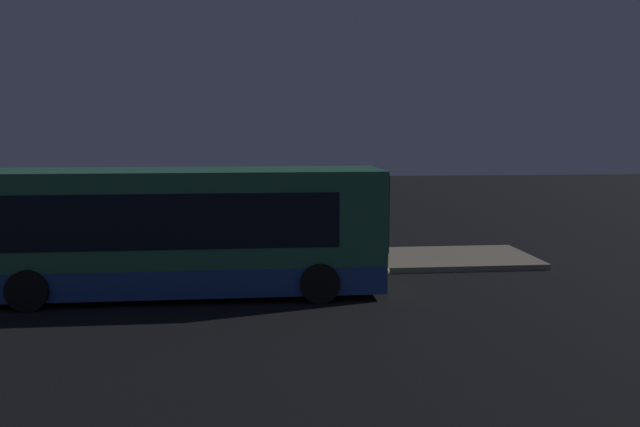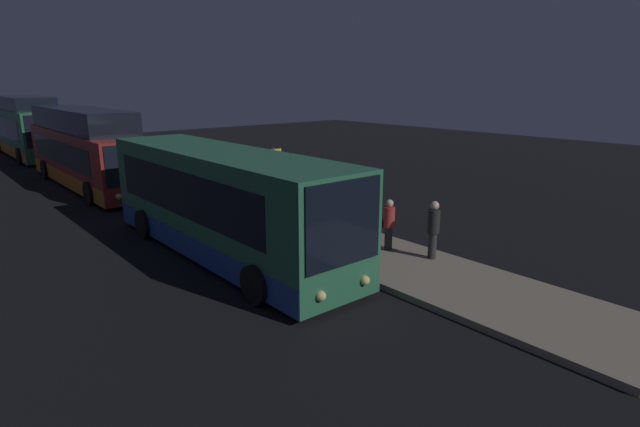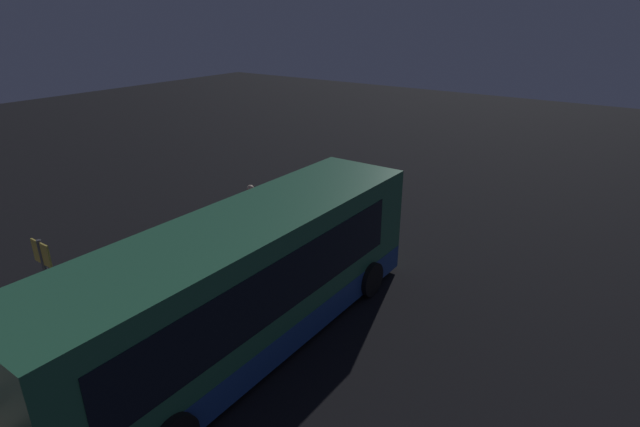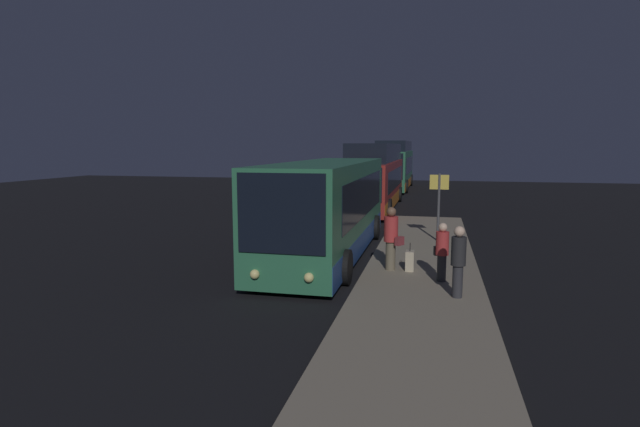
{
  "view_description": "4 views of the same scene",
  "coord_description": "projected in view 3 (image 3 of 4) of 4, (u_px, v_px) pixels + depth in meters",
  "views": [
    {
      "loc": [
        1.24,
        -16.02,
        4.21
      ],
      "look_at": [
        2.88,
        0.58,
        1.96
      ],
      "focal_mm": 35.0,
      "sensor_mm": 36.0,
      "label": 1
    },
    {
      "loc": [
        12.08,
        -7.24,
        5.16
      ],
      "look_at": [
        2.88,
        0.58,
        1.96
      ],
      "focal_mm": 28.0,
      "sensor_mm": 36.0,
      "label": 2
    },
    {
      "loc": [
        -8.01,
        -7.16,
        7.43
      ],
      "look_at": [
        2.88,
        0.58,
        1.96
      ],
      "focal_mm": 28.0,
      "sensor_mm": 36.0,
      "label": 3
    },
    {
      "loc": [
        15.64,
        3.54,
        3.73
      ],
      "look_at": [
        2.88,
        0.58,
        1.96
      ],
      "focal_mm": 28.0,
      "sensor_mm": 36.0,
      "label": 4
    }
  ],
  "objects": [
    {
      "name": "platform",
      "position": [
        188.0,
        284.0,
        14.39
      ],
      "size": [
        20.0,
        3.25,
        0.17
      ],
      "color": "gray",
      "rests_on": "ground"
    },
    {
      "name": "passenger_with_bags",
      "position": [
        242.0,
        241.0,
        14.59
      ],
      "size": [
        0.59,
        0.67,
        1.83
      ],
      "rotation": [
        0.0,
        0.0,
        -0.55
      ],
      "color": "#6B604C",
      "rests_on": "platform"
    },
    {
      "name": "ground",
      "position": [
        273.0,
        324.0,
        12.7
      ],
      "size": [
        80.0,
        80.0,
        0.0
      ],
      "primitive_type": "plane",
      "color": "black"
    },
    {
      "name": "passenger_waiting",
      "position": [
        251.0,
        206.0,
        17.31
      ],
      "size": [
        0.48,
        0.48,
        1.71
      ],
      "rotation": [
        0.0,
        0.0,
        2.16
      ],
      "color": "#2D2D33",
      "rests_on": "platform"
    },
    {
      "name": "bus_lead",
      "position": [
        245.0,
        286.0,
        11.38
      ],
      "size": [
        10.7,
        2.79,
        3.21
      ],
      "color": "#2D704C",
      "rests_on": "ground"
    },
    {
      "name": "passenger_boarding",
      "position": [
        230.0,
        224.0,
        16.1
      ],
      "size": [
        0.57,
        0.43,
        1.57
      ],
      "rotation": [
        0.0,
        0.0,
        1.84
      ],
      "color": "#2D2D33",
      "rests_on": "platform"
    },
    {
      "name": "sign_post",
      "position": [
        47.0,
        276.0,
        11.35
      ],
      "size": [
        0.1,
        0.7,
        2.55
      ],
      "color": "#4C4C51",
      "rests_on": "platform"
    },
    {
      "name": "suitcase",
      "position": [
        230.0,
        258.0,
        15.13
      ],
      "size": [
        0.36,
        0.24,
        0.81
      ],
      "color": "beige",
      "rests_on": "platform"
    }
  ]
}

